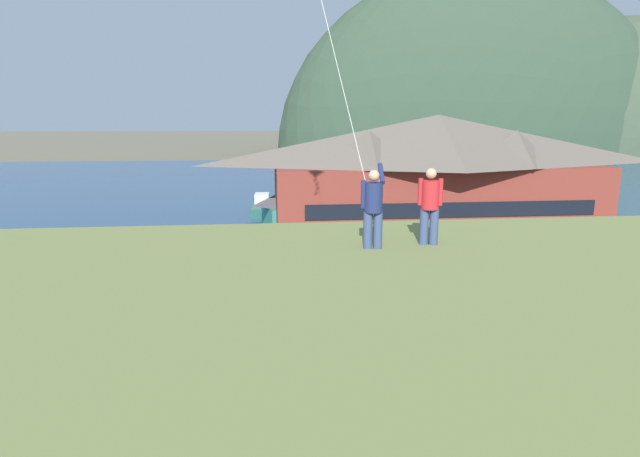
% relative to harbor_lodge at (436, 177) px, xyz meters
% --- Properties ---
extents(ground_plane, '(600.00, 600.00, 0.00)m').
position_rel_harbor_lodge_xyz_m(ground_plane, '(-10.05, -21.09, -5.43)').
color(ground_plane, '#66604C').
extents(parking_lot_pad, '(40.00, 20.00, 0.10)m').
position_rel_harbor_lodge_xyz_m(parking_lot_pad, '(-10.05, -16.09, -5.38)').
color(parking_lot_pad, gray).
rests_on(parking_lot_pad, ground).
extents(bay_water, '(360.00, 84.00, 0.03)m').
position_rel_harbor_lodge_xyz_m(bay_water, '(-10.05, 38.91, -5.41)').
color(bay_water, navy).
rests_on(bay_water, ground).
extents(far_hill_west_ridge, '(103.06, 50.92, 92.08)m').
position_rel_harbor_lodge_xyz_m(far_hill_west_ridge, '(41.41, 94.70, -5.43)').
color(far_hill_west_ridge, '#334733').
rests_on(far_hill_west_ridge, ground).
extents(far_hill_east_peak, '(144.84, 60.08, 71.19)m').
position_rel_harbor_lodge_xyz_m(far_hill_east_peak, '(87.81, 100.85, -5.43)').
color(far_hill_east_peak, '#3D4C38').
rests_on(far_hill_east_peak, ground).
extents(harbor_lodge, '(26.87, 9.37, 10.25)m').
position_rel_harbor_lodge_xyz_m(harbor_lodge, '(0.00, 0.00, 0.00)').
color(harbor_lodge, brown).
rests_on(harbor_lodge, ground).
extents(storage_shed_near_lot, '(5.93, 5.57, 4.69)m').
position_rel_harbor_lodge_xyz_m(storage_shed_near_lot, '(-24.03, -17.09, -2.99)').
color(storage_shed_near_lot, beige).
rests_on(storage_shed_near_lot, ground).
extents(storage_shed_waterside, '(6.13, 6.05, 4.63)m').
position_rel_harbor_lodge_xyz_m(storage_shed_waterside, '(-11.01, 2.61, -3.02)').
color(storage_shed_waterside, '#338475').
rests_on(storage_shed_waterside, ground).
extents(wharf_dock, '(3.20, 12.40, 0.70)m').
position_rel_harbor_lodge_xyz_m(wharf_dock, '(-10.43, 11.51, -5.08)').
color(wharf_dock, '#70604C').
rests_on(wharf_dock, ground).
extents(moored_boat_wharfside, '(2.41, 6.57, 2.16)m').
position_rel_harbor_lodge_xyz_m(moored_boat_wharfside, '(-13.80, 15.05, -4.71)').
color(moored_boat_wharfside, '#23564C').
rests_on(moored_boat_wharfside, ground).
extents(moored_boat_outer_mooring, '(2.74, 6.78, 2.16)m').
position_rel_harbor_lodge_xyz_m(moored_boat_outer_mooring, '(-7.05, 10.99, -4.71)').
color(moored_boat_outer_mooring, navy).
rests_on(moored_boat_outer_mooring, ground).
extents(parked_car_corner_spot, '(4.23, 2.11, 1.82)m').
position_rel_harbor_lodge_xyz_m(parked_car_corner_spot, '(-15.49, -21.30, -4.36)').
color(parked_car_corner_spot, navy).
rests_on(parked_car_corner_spot, parking_lot_pad).
extents(parked_car_mid_row_near, '(4.21, 2.08, 1.82)m').
position_rel_harbor_lodge_xyz_m(parked_car_mid_row_near, '(-10.19, -14.71, -4.36)').
color(parked_car_mid_row_near, '#B28923').
rests_on(parked_car_mid_row_near, parking_lot_pad).
extents(parked_car_front_row_red, '(4.34, 2.34, 1.82)m').
position_rel_harbor_lodge_xyz_m(parked_car_front_row_red, '(3.87, -13.64, -4.36)').
color(parked_car_front_row_red, '#236633').
rests_on(parked_car_front_row_red, parking_lot_pad).
extents(parked_car_front_row_end, '(4.21, 2.08, 1.82)m').
position_rel_harbor_lodge_xyz_m(parked_car_front_row_end, '(-16.67, -14.39, -4.36)').
color(parked_car_front_row_end, '#236633').
rests_on(parked_car_front_row_end, parking_lot_pad).
extents(parked_car_back_row_left, '(4.34, 2.33, 1.82)m').
position_rel_harbor_lodge_xyz_m(parked_car_back_row_left, '(-4.25, -21.23, -4.36)').
color(parked_car_back_row_left, '#B28923').
rests_on(parked_car_back_row_left, parking_lot_pad).
extents(parked_car_front_row_silver, '(4.26, 2.17, 1.82)m').
position_rel_harbor_lodge_xyz_m(parked_car_front_row_silver, '(-3.60, -15.31, -4.36)').
color(parked_car_front_row_silver, slate).
rests_on(parked_car_front_row_silver, parking_lot_pad).
extents(parking_light_pole, '(0.24, 0.78, 6.74)m').
position_rel_harbor_lodge_xyz_m(parking_light_pole, '(-6.84, -10.53, -1.43)').
color(parking_light_pole, '#ADADB2').
rests_on(parking_light_pole, parking_lot_pad).
extents(person_kite_flyer, '(0.55, 0.65, 1.86)m').
position_rel_harbor_lodge_xyz_m(person_kite_flyer, '(-11.19, -29.68, 2.99)').
color(person_kite_flyer, '#384770').
rests_on(person_kite_flyer, grassy_hill_foreground).
extents(person_companion, '(0.54, 0.40, 1.74)m').
position_rel_harbor_lodge_xyz_m(person_companion, '(-9.84, -29.46, 2.97)').
color(person_companion, '#384770').
rests_on(person_companion, grassy_hill_foreground).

